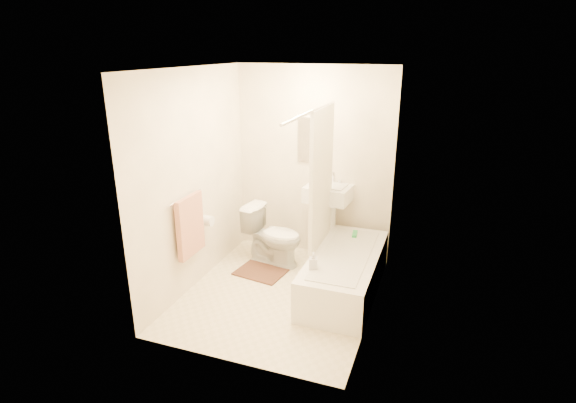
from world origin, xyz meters
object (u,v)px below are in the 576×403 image
(soap_bottle, at_px, (313,261))
(toilet, at_px, (273,236))
(bathtub, at_px, (345,273))
(bath_mat, at_px, (261,272))
(sink, at_px, (328,219))

(soap_bottle, bearing_deg, toilet, 132.65)
(bathtub, bearing_deg, bath_mat, 175.95)
(toilet, relative_size, sink, 0.70)
(sink, distance_m, bath_mat, 1.08)
(bathtub, relative_size, soap_bottle, 8.84)
(toilet, relative_size, bathtub, 0.46)
(bath_mat, bearing_deg, soap_bottle, -32.46)
(sink, relative_size, bathtub, 0.66)
(toilet, bearing_deg, soap_bottle, -129.80)
(toilet, height_order, bath_mat, toilet)
(bathtub, height_order, soap_bottle, soap_bottle)
(toilet, bearing_deg, bath_mat, 178.87)
(bathtub, xyz_separation_m, bath_mat, (-1.05, 0.07, -0.22))
(sink, height_order, soap_bottle, sink)
(toilet, xyz_separation_m, soap_bottle, (0.76, -0.83, 0.18))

